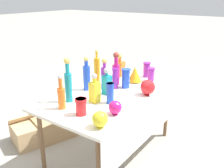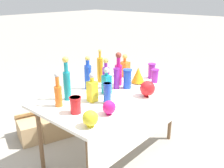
{
  "view_description": "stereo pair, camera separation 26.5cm",
  "coord_description": "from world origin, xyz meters",
  "px_view_note": "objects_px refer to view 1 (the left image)",
  "views": [
    {
      "loc": [
        -2.05,
        -1.43,
        1.77
      ],
      "look_at": [
        0.0,
        0.0,
        0.86
      ],
      "focal_mm": 40.0,
      "sensor_mm": 36.0,
      "label": 1
    },
    {
      "loc": [
        -1.88,
        -1.64,
        1.77
      ],
      "look_at": [
        0.0,
        0.0,
        0.86
      ],
      "focal_mm": 40.0,
      "sensor_mm": 36.0,
      "label": 2
    }
  ],
  "objects_px": {
    "square_decanter_1": "(107,82)",
    "slender_vase_5": "(81,106)",
    "cardboard_box_behind_right": "(34,132)",
    "tall_bottle_5": "(116,71)",
    "slender_vase_3": "(110,93)",
    "tall_bottle_4": "(61,96)",
    "tall_bottle_2": "(105,76)",
    "round_bowl_1": "(115,107)",
    "round_bowl_2": "(100,119)",
    "tall_bottle_3": "(97,69)",
    "slender_vase_0": "(115,78)",
    "slender_vase_4": "(147,69)",
    "cardboard_box_behind_left": "(54,125)",
    "tall_bottle_0": "(68,83)",
    "round_bowl_0": "(148,87)",
    "slender_vase_1": "(126,78)",
    "tall_bottle_1": "(87,76)",
    "slender_vase_2": "(151,74)",
    "fluted_vase_0": "(135,74)",
    "square_decanter_0": "(94,90)",
    "square_decanter_2": "(120,67)"
  },
  "relations": [
    {
      "from": "tall_bottle_2",
      "to": "round_bowl_1",
      "type": "bearing_deg",
      "value": -135.3
    },
    {
      "from": "tall_bottle_4",
      "to": "slender_vase_2",
      "type": "xyz_separation_m",
      "value": [
        1.18,
        -0.32,
        -0.04
      ]
    },
    {
      "from": "tall_bottle_4",
      "to": "tall_bottle_5",
      "type": "xyz_separation_m",
      "value": [
        0.82,
        -0.05,
        0.04
      ]
    },
    {
      "from": "tall_bottle_4",
      "to": "slender_vase_1",
      "type": "bearing_deg",
      "value": -13.49
    },
    {
      "from": "slender_vase_0",
      "to": "slender_vase_2",
      "type": "xyz_separation_m",
      "value": [
        0.46,
        -0.21,
        -0.04
      ]
    },
    {
      "from": "slender_vase_5",
      "to": "round_bowl_1",
      "type": "bearing_deg",
      "value": -54.19
    },
    {
      "from": "tall_bottle_4",
      "to": "round_bowl_2",
      "type": "height_order",
      "value": "tall_bottle_4"
    },
    {
      "from": "slender_vase_3",
      "to": "slender_vase_5",
      "type": "relative_size",
      "value": 1.34
    },
    {
      "from": "slender_vase_0",
      "to": "slender_vase_4",
      "type": "distance_m",
      "value": 0.58
    },
    {
      "from": "square_decanter_1",
      "to": "slender_vase_5",
      "type": "xyz_separation_m",
      "value": [
        -0.52,
        -0.1,
        -0.05
      ]
    },
    {
      "from": "tall_bottle_0",
      "to": "slender_vase_0",
      "type": "bearing_deg",
      "value": -16.46
    },
    {
      "from": "cardboard_box_behind_left",
      "to": "round_bowl_0",
      "type": "bearing_deg",
      "value": -76.58
    },
    {
      "from": "fluted_vase_0",
      "to": "round_bowl_1",
      "type": "xyz_separation_m",
      "value": [
        -0.84,
        -0.29,
        -0.03
      ]
    },
    {
      "from": "tall_bottle_0",
      "to": "slender_vase_1",
      "type": "bearing_deg",
      "value": -21.22
    },
    {
      "from": "tall_bottle_0",
      "to": "round_bowl_2",
      "type": "xyz_separation_m",
      "value": [
        -0.23,
        -0.56,
        -0.12
      ]
    },
    {
      "from": "square_decanter_2",
      "to": "fluted_vase_0",
      "type": "distance_m",
      "value": 0.3
    },
    {
      "from": "slender_vase_2",
      "to": "square_decanter_2",
      "type": "bearing_deg",
      "value": 96.68
    },
    {
      "from": "slender_vase_5",
      "to": "cardboard_box_behind_left",
      "type": "xyz_separation_m",
      "value": [
        0.46,
        0.92,
        -0.7
      ]
    },
    {
      "from": "slender_vase_0",
      "to": "square_decanter_1",
      "type": "bearing_deg",
      "value": -173.04
    },
    {
      "from": "tall_bottle_0",
      "to": "slender_vase_2",
      "type": "distance_m",
      "value": 1.1
    },
    {
      "from": "square_decanter_1",
      "to": "round_bowl_2",
      "type": "xyz_separation_m",
      "value": [
        -0.6,
        -0.37,
        -0.06
      ]
    },
    {
      "from": "square_decanter_2",
      "to": "square_decanter_0",
      "type": "bearing_deg",
      "value": -163.18
    },
    {
      "from": "square_decanter_1",
      "to": "square_decanter_2",
      "type": "xyz_separation_m",
      "value": [
        0.6,
        0.23,
        -0.02
      ]
    },
    {
      "from": "tall_bottle_3",
      "to": "round_bowl_2",
      "type": "distance_m",
      "value": 1.08
    },
    {
      "from": "slender_vase_5",
      "to": "round_bowl_0",
      "type": "distance_m",
      "value": 0.79
    },
    {
      "from": "slender_vase_0",
      "to": "round_bowl_0",
      "type": "xyz_separation_m",
      "value": [
        0.03,
        -0.39,
        -0.04
      ]
    },
    {
      "from": "round_bowl_2",
      "to": "slender_vase_0",
      "type": "bearing_deg",
      "value": 26.49
    },
    {
      "from": "slender_vase_5",
      "to": "tall_bottle_3",
      "type": "bearing_deg",
      "value": 28.82
    },
    {
      "from": "tall_bottle_1",
      "to": "slender_vase_5",
      "type": "relative_size",
      "value": 2.44
    },
    {
      "from": "fluted_vase_0",
      "to": "cardboard_box_behind_right",
      "type": "xyz_separation_m",
      "value": [
        -0.81,
        0.97,
        -0.73
      ]
    },
    {
      "from": "fluted_vase_0",
      "to": "tall_bottle_5",
      "type": "bearing_deg",
      "value": 146.33
    },
    {
      "from": "slender_vase_4",
      "to": "fluted_vase_0",
      "type": "distance_m",
      "value": 0.26
    },
    {
      "from": "tall_bottle_0",
      "to": "tall_bottle_3",
      "type": "xyz_separation_m",
      "value": [
        0.6,
        0.12,
        -0.03
      ]
    },
    {
      "from": "tall_bottle_4",
      "to": "slender_vase_3",
      "type": "height_order",
      "value": "tall_bottle_4"
    },
    {
      "from": "tall_bottle_4",
      "to": "tall_bottle_0",
      "type": "bearing_deg",
      "value": 20.76
    },
    {
      "from": "tall_bottle_4",
      "to": "fluted_vase_0",
      "type": "height_order",
      "value": "tall_bottle_4"
    },
    {
      "from": "tall_bottle_4",
      "to": "cardboard_box_behind_right",
      "type": "distance_m",
      "value": 1.12
    },
    {
      "from": "tall_bottle_1",
      "to": "cardboard_box_behind_left",
      "type": "distance_m",
      "value": 0.96
    },
    {
      "from": "cardboard_box_behind_right",
      "to": "tall_bottle_5",
      "type": "bearing_deg",
      "value": -54.22
    },
    {
      "from": "round_bowl_0",
      "to": "slender_vase_1",
      "type": "bearing_deg",
      "value": 79.95
    },
    {
      "from": "slender_vase_0",
      "to": "slender_vase_1",
      "type": "bearing_deg",
      "value": -44.76
    },
    {
      "from": "tall_bottle_1",
      "to": "square_decanter_0",
      "type": "distance_m",
      "value": 0.35
    },
    {
      "from": "tall_bottle_2",
      "to": "slender_vase_1",
      "type": "bearing_deg",
      "value": -50.01
    },
    {
      "from": "slender_vase_3",
      "to": "cardboard_box_behind_left",
      "type": "height_order",
      "value": "slender_vase_3"
    },
    {
      "from": "round_bowl_0",
      "to": "square_decanter_2",
      "type": "bearing_deg",
      "value": 57.82
    },
    {
      "from": "tall_bottle_0",
      "to": "round_bowl_1",
      "type": "distance_m",
      "value": 0.55
    },
    {
      "from": "slender_vase_1",
      "to": "fluted_vase_0",
      "type": "relative_size",
      "value": 1.16
    },
    {
      "from": "square_decanter_0",
      "to": "fluted_vase_0",
      "type": "xyz_separation_m",
      "value": [
        0.74,
        -0.03,
        -0.02
      ]
    },
    {
      "from": "tall_bottle_0",
      "to": "slender_vase_4",
      "type": "bearing_deg",
      "value": -13.14
    },
    {
      "from": "slender_vase_0",
      "to": "round_bowl_2",
      "type": "bearing_deg",
      "value": -153.51
    }
  ]
}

